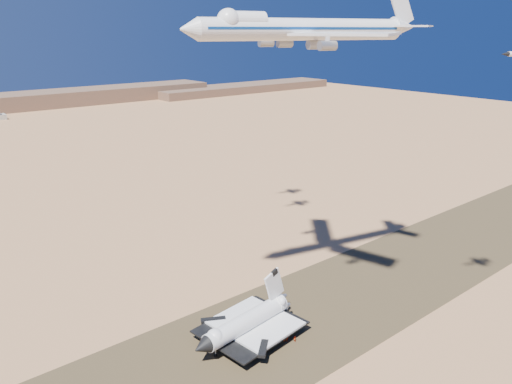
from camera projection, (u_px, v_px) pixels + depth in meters
ground at (249, 344)px, 149.23m from camera, size 1200.00×1200.00×0.00m
runway at (249, 344)px, 149.22m from camera, size 600.00×50.00×0.06m
ridgeline at (8, 105)px, 573.86m from camera, size 960.00×90.00×18.00m
shuttle at (246, 324)px, 150.27m from camera, size 38.43×26.46×18.87m
carrier_747 at (299, 29)px, 141.20m from camera, size 77.23×58.19×19.21m
crew_a at (284, 339)px, 149.95m from camera, size 0.57×0.70×1.64m
crew_b at (295, 339)px, 150.09m from camera, size 0.68×0.89×1.63m
crew_c at (287, 339)px, 150.12m from camera, size 1.04×0.74×1.60m
chase_jet_e at (257, 32)px, 192.26m from camera, size 15.56×8.61×3.89m
chase_jet_f at (248, 23)px, 209.40m from camera, size 15.66×9.05×3.98m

